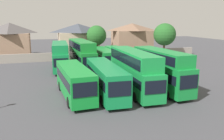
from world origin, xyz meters
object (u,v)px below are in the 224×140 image
bus_2 (105,78)px  bus_5 (60,55)px  bus_6 (82,53)px  bus_8 (120,57)px  house_terrace_left (11,40)px  bus_1 (74,80)px  bus_3 (133,69)px  tree_behind_wall (165,35)px  bus_7 (103,57)px  house_terrace_right (132,38)px  bus_4 (161,68)px  tree_left_of_lot (96,36)px  house_terrace_centre (78,39)px

bus_2 → bus_5: bus_5 is taller
bus_6 → bus_5: bearing=-95.1°
bus_8 → house_terrace_left: bearing=-132.5°
bus_1 → bus_3: 7.20m
bus_6 → bus_2: bearing=-2.1°
tree_behind_wall → bus_7: bearing=-154.0°
bus_1 → bus_6: (3.46, 15.34, 0.86)m
bus_7 → house_terrace_right: bearing=143.7°
bus_6 → house_terrace_right: house_terrace_right is taller
bus_6 → house_terrace_right: size_ratio=1.21×
house_terrace_right → bus_4: bearing=-105.6°
bus_4 → bus_6: 17.18m
bus_4 → tree_behind_wall: bearing=146.9°
bus_1 → bus_8: bearing=141.4°
bus_5 → tree_left_of_lot: size_ratio=1.41×
bus_3 → bus_8: (3.31, 14.54, -0.82)m
bus_1 → bus_3: size_ratio=0.85×
bus_3 → house_terrace_centre: 31.95m
bus_7 → house_terrace_right: size_ratio=1.02×
tree_left_of_lot → house_terrace_centre: bearing=128.1°
bus_8 → tree_behind_wall: 16.44m
bus_2 → house_terrace_left: (-13.47, 32.83, 2.08)m
house_terrace_left → house_terrace_right: size_ratio=0.88×
tree_behind_wall → bus_1: bearing=-136.3°
bus_8 → bus_4: bearing=-0.8°
bus_2 → tree_behind_wall: (20.68, 23.28, 3.29)m
tree_left_of_lot → bus_4: bearing=-86.9°
house_terrace_right → tree_behind_wall: 9.85m
bus_5 → house_terrace_right: bearing=133.1°
bus_6 → house_terrace_centre: 16.93m
bus_2 → tree_behind_wall: 31.32m
tree_left_of_lot → house_terrace_right: bearing=21.2°
bus_6 → house_terrace_right: bearing=133.1°
house_terrace_centre → tree_left_of_lot: house_terrace_centre is taller
bus_6 → bus_1: bearing=-15.1°
bus_1 → house_terrace_left: 34.21m
house_terrace_right → bus_5: bearing=-140.8°
bus_4 → bus_7: bus_4 is taller
bus_6 → tree_left_of_lot: 13.67m
bus_7 → tree_left_of_lot: 13.28m
house_terrace_left → house_terrace_centre: size_ratio=0.88×
bus_4 → bus_2: bearing=-93.9°
bus_3 → bus_4: size_ratio=1.13×
bus_7 → tree_behind_wall: bearing=115.7°
bus_2 → tree_left_of_lot: tree_left_of_lot is taller
bus_5 → bus_6: (3.72, -0.18, 0.17)m
bus_7 → house_terrace_left: size_ratio=1.16×
bus_7 → tree_behind_wall: (16.97, 8.28, 3.34)m
bus_2 → bus_8: bearing=157.1°
bus_3 → house_terrace_right: bearing=160.4°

